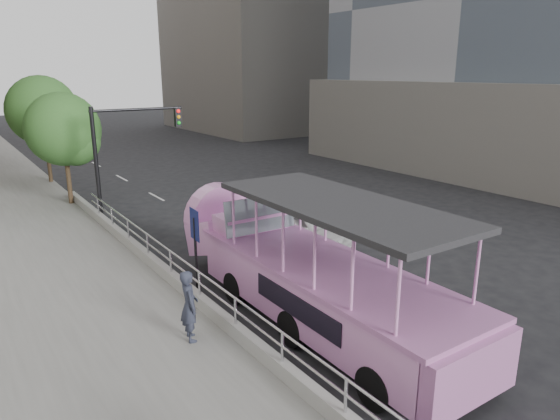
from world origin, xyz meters
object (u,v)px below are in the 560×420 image
(pedestrian_near, at_px, (189,306))
(street_tree_far, at_px, (45,113))
(street_tree_near, at_px, (66,132))
(traffic_signal, at_px, (122,144))
(car, at_px, (305,227))
(duck_boat, at_px, (301,270))
(parking_sign, at_px, (195,244))

(pedestrian_near, height_order, street_tree_far, street_tree_far)
(pedestrian_near, height_order, street_tree_near, street_tree_near)
(traffic_signal, bearing_deg, car, -56.86)
(duck_boat, relative_size, street_tree_far, 1.69)
(car, relative_size, parking_sign, 1.41)
(duck_boat, relative_size, car, 2.73)
(parking_sign, bearing_deg, street_tree_far, 91.13)
(street_tree_near, distance_m, street_tree_far, 6.02)
(pedestrian_near, distance_m, parking_sign, 2.87)
(car, height_order, street_tree_near, street_tree_near)
(traffic_signal, xyz_separation_m, street_tree_near, (-1.60, 3.43, 0.32))
(car, bearing_deg, duck_boat, -145.70)
(traffic_signal, relative_size, street_tree_near, 0.91)
(car, bearing_deg, parking_sign, -175.93)
(street_tree_near, relative_size, street_tree_far, 0.89)
(pedestrian_near, xyz_separation_m, street_tree_near, (0.78, 15.39, 2.62))
(street_tree_near, bearing_deg, traffic_signal, -65.02)
(duck_boat, bearing_deg, pedestrian_near, 179.92)
(car, relative_size, traffic_signal, 0.77)
(pedestrian_near, bearing_deg, street_tree_far, 9.35)
(traffic_signal, distance_m, street_tree_far, 9.57)
(parking_sign, relative_size, street_tree_far, 0.44)
(street_tree_far, bearing_deg, traffic_signal, -81.57)
(traffic_signal, height_order, street_tree_far, street_tree_far)
(car, bearing_deg, street_tree_far, 93.13)
(traffic_signal, bearing_deg, duck_boat, -85.26)
(street_tree_far, bearing_deg, street_tree_near, -91.91)
(car, height_order, traffic_signal, traffic_signal)
(street_tree_near, bearing_deg, car, -59.33)
(car, height_order, parking_sign, parking_sign)
(pedestrian_near, xyz_separation_m, parking_sign, (1.35, 2.46, 0.57))
(duck_boat, height_order, street_tree_near, street_tree_near)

